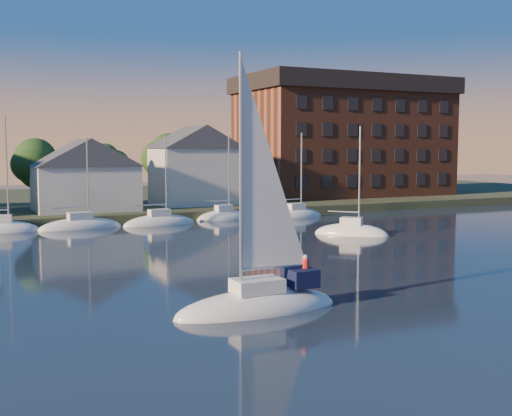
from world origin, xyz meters
TOP-DOWN VIEW (x-y plane):
  - shoreline_land at (0.00, 75.00)m, footprint 160.00×50.00m
  - wooden_dock at (0.00, 52.00)m, footprint 120.00×3.00m
  - clubhouse_centre at (-6.00, 57.00)m, footprint 11.55×8.40m
  - clubhouse_east at (8.00, 59.00)m, footprint 10.50×8.40m
  - condo_block at (34.00, 64.95)m, footprint 31.00×17.00m
  - tree_line at (2.00, 63.00)m, footprint 93.40×5.40m
  - moored_fleet at (-12.00, 49.00)m, footprint 63.50×2.40m
  - hero_sailboat at (-6.30, 11.58)m, footprint 8.75×2.83m
  - drifting_sailboat_right at (13.53, 32.74)m, footprint 6.54×6.60m

SIDE VIEW (x-z plane):
  - shoreline_land at x=0.00m, z-range -1.00..1.00m
  - wooden_dock at x=0.00m, z-range -0.50..0.50m
  - drifting_sailboat_right at x=13.53m, z-range -5.47..5.66m
  - moored_fleet at x=-12.00m, z-range -5.93..6.12m
  - hero_sailboat at x=-6.30m, z-range -6.28..7.43m
  - clubhouse_centre at x=-6.00m, z-range 1.09..9.17m
  - clubhouse_east at x=8.00m, z-range 1.10..10.90m
  - tree_line at x=2.00m, z-range 2.73..11.63m
  - condo_block at x=34.00m, z-range 1.09..18.49m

